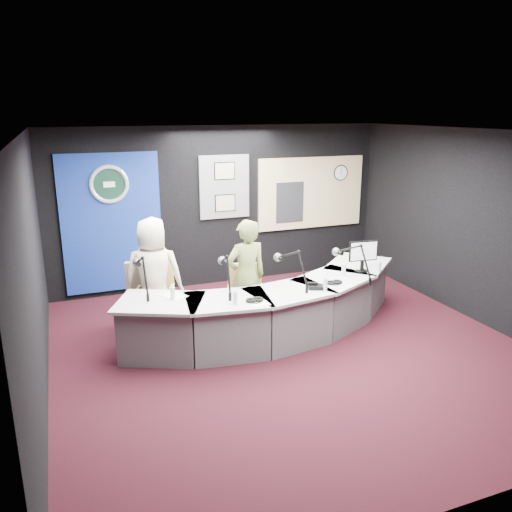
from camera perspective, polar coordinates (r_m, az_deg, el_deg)
name	(u,v)px	position (r m, az deg, el deg)	size (l,w,h in m)	color
ground	(292,350)	(6.90, 4.02, -10.38)	(6.00, 6.00, 0.00)	black
ceiling	(297,132)	(6.19, 4.54, 13.53)	(6.00, 6.00, 0.02)	silver
wall_back	(222,207)	(9.13, -3.84, 5.50)	(6.00, 0.02, 2.80)	black
wall_front	(472,349)	(4.07, 22.90, -9.51)	(6.00, 0.02, 2.80)	black
wall_left	(33,275)	(5.83, -23.50, -1.95)	(0.02, 6.00, 2.80)	black
wall_right	(482,228)	(8.12, 23.79, 2.84)	(0.02, 6.00, 2.80)	black
broadcast_desk	(273,310)	(7.18, 1.85, -5.96)	(4.50, 1.90, 0.75)	#B0B3B5
backdrop_panel	(112,224)	(8.77, -15.71, 3.49)	(1.60, 0.05, 2.30)	navy
agency_seal	(109,184)	(8.62, -16.01, 7.66)	(0.63, 0.63, 0.07)	silver
seal_center	(109,184)	(8.62, -16.01, 7.66)	(0.48, 0.48, 0.01)	black
pinboard	(224,187)	(9.06, -3.52, 7.67)	(0.90, 0.04, 1.10)	slate
framed_photo_upper	(225,171)	(9.00, -3.49, 9.41)	(0.34, 0.02, 0.27)	gray
framed_photo_lower	(225,203)	(9.08, -3.43, 5.90)	(0.34, 0.02, 0.27)	gray
booth_window_frame	(311,193)	(9.74, 6.14, 7.00)	(2.12, 0.06, 1.32)	#D2BB83
booth_glow	(311,193)	(9.73, 6.17, 6.99)	(2.00, 0.02, 1.20)	#D3C185
equipment_rack	(290,202)	(9.54, 3.78, 5.96)	(0.55, 0.02, 0.75)	black
wall_clock	(341,173)	(9.95, 9.39, 9.11)	(0.28, 0.28, 0.01)	white
armchair_left	(155,303)	(7.41, -11.13, -5.10)	(0.48, 0.48, 0.86)	tan
armchair_right	(246,303)	(7.24, -1.07, -5.21)	(0.50, 0.50, 0.89)	tan
draped_jacket	(144,286)	(7.55, -12.36, -3.25)	(0.50, 0.10, 0.70)	gray
person_man	(154,276)	(7.28, -11.30, -2.18)	(0.81, 0.53, 1.66)	beige
person_woman	(246,277)	(7.11, -1.09, -2.39)	(0.60, 0.39, 1.64)	olive
computer_monitor	(363,251)	(7.65, 11.79, 0.57)	(0.41, 0.02, 0.28)	black
desk_phone	(316,287)	(6.91, 6.66, -3.44)	(0.19, 0.15, 0.05)	black
headphones_near	(334,282)	(7.15, 8.69, -2.90)	(0.19, 0.19, 0.03)	black
headphones_far	(255,300)	(6.43, -0.17, -4.88)	(0.23, 0.23, 0.04)	black
paper_stack	(174,296)	(6.69, -9.09, -4.40)	(0.22, 0.31, 0.00)	white
notepad	(258,302)	(6.40, 0.22, -5.14)	(0.21, 0.31, 0.00)	white
boom_mic_a	(142,272)	(6.76, -12.57, -1.69)	(0.16, 0.74, 0.60)	black
boom_mic_b	(226,270)	(6.66, -3.37, -1.60)	(0.21, 0.73, 0.60)	black
boom_mic_c	(292,265)	(6.88, 4.02, -1.05)	(0.28, 0.72, 0.60)	black
boom_mic_d	(353,259)	(7.27, 10.71, -0.34)	(0.32, 0.71, 0.60)	black
water_bottles	(290,283)	(6.84, 3.80, -2.99)	(3.13, 0.58, 0.18)	silver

